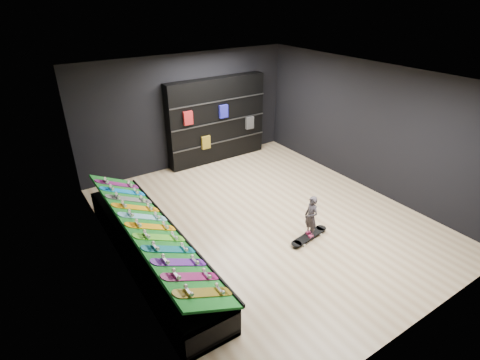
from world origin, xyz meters
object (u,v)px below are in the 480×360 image
display_rack (151,250)px  back_shelving (217,120)px  child (310,224)px  floor_skateboard (309,237)px

display_rack → back_shelving: bearing=44.9°
back_shelving → child: size_ratio=5.61×
floor_skateboard → child: size_ratio=1.89×
back_shelving → floor_skateboard: back_shelving is taller
back_shelving → floor_skateboard: (-0.48, -4.39, -1.11)m
back_shelving → child: (-0.48, -4.39, -0.81)m
floor_skateboard → child: (-0.00, 0.00, 0.30)m
back_shelving → child: back_shelving is taller
child → back_shelving: bearing=178.3°
child → floor_skateboard: bearing=94.6°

